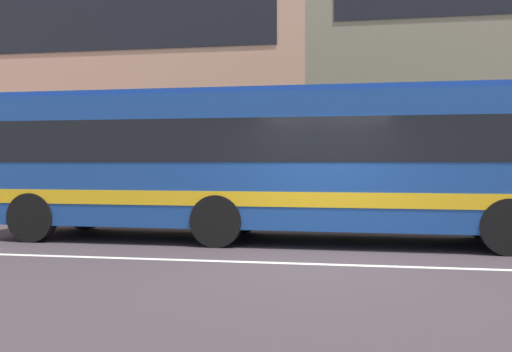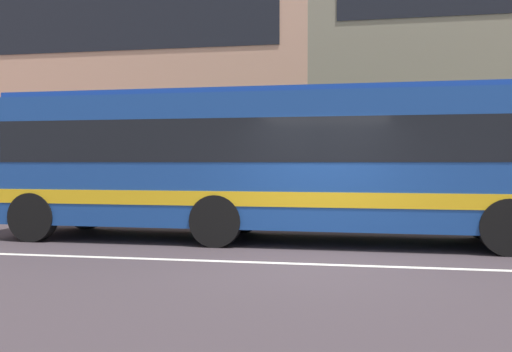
{
  "view_description": "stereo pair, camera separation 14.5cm",
  "coord_description": "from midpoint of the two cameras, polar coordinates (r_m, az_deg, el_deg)",
  "views": [
    {
      "loc": [
        0.7,
        -9.24,
        1.63
      ],
      "look_at": [
        -1.51,
        3.07,
        1.33
      ],
      "focal_mm": 40.92,
      "sensor_mm": 36.0,
      "label": 1
    },
    {
      "loc": [
        0.85,
        -9.21,
        1.63
      ],
      "look_at": [
        -1.51,
        3.07,
        1.33
      ],
      "focal_mm": 40.92,
      "sensor_mm": 36.0,
      "label": 2
    }
  ],
  "objects": [
    {
      "name": "lane_centre_line",
      "position": [
        9.4,
        6.03,
        -8.57
      ],
      "size": [
        60.0,
        0.16,
        0.01
      ],
      "primitive_type": "cube",
      "color": "silver",
      "rests_on": "ground_plane"
    },
    {
      "name": "transit_bus",
      "position": [
        12.09,
        0.98,
        1.7
      ],
      "size": [
        11.16,
        2.69,
        3.07
      ],
      "color": "navy",
      "rests_on": "ground_plane"
    },
    {
      "name": "hedge_row_far",
      "position": [
        16.21,
        19.35,
        -3.15
      ],
      "size": [
        20.66,
        1.1,
        0.73
      ],
      "primitive_type": "cube",
      "color": "#21602B",
      "rests_on": "ground_plane"
    },
    {
      "name": "ground_plane",
      "position": [
        9.4,
        6.03,
        -8.59
      ],
      "size": [
        160.0,
        160.0,
        0.0
      ],
      "primitive_type": "plane",
      "color": "#3B3338"
    },
    {
      "name": "apartment_block_left",
      "position": [
        28.63,
        -19.46,
        10.03
      ],
      "size": [
        24.53,
        8.51,
        11.94
      ],
      "color": "tan",
      "rests_on": "ground_plane"
    }
  ]
}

